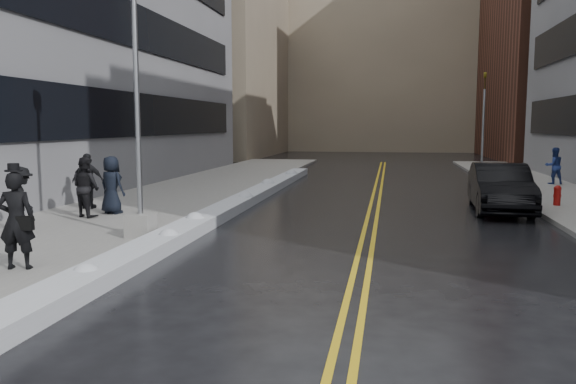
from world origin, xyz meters
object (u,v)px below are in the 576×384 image
at_px(pedestrian_e, 22,199).
at_px(lamppost, 138,145).
at_px(car_black, 500,188).
at_px(traffic_signal, 483,119).
at_px(pedestrian_east, 554,166).
at_px(car_maroon, 494,181).
at_px(pedestrian_fedora, 17,221).
at_px(fire_hydrant, 557,194).
at_px(pedestrian_b, 86,187).
at_px(pedestrian_c, 112,185).
at_px(pedestrian_d, 88,181).

bearing_deg(pedestrian_e, lamppost, -145.84).
bearing_deg(lamppost, car_black, 34.75).
bearing_deg(traffic_signal, pedestrian_east, -68.39).
xyz_separation_m(lamppost, car_black, (10.16, 7.05, -1.69)).
bearing_deg(pedestrian_east, car_maroon, 37.03).
height_order(pedestrian_fedora, car_black, pedestrian_fedora).
relative_size(fire_hydrant, pedestrian_east, 0.41).
bearing_deg(pedestrian_b, fire_hydrant, -137.27).
bearing_deg(pedestrian_b, traffic_signal, -104.02).
relative_size(lamppost, pedestrian_b, 4.03).
distance_m(traffic_signal, pedestrian_c, 23.62).
bearing_deg(car_maroon, pedestrian_c, -145.79).
height_order(pedestrian_e, car_black, pedestrian_e).
bearing_deg(pedestrian_b, pedestrian_c, -98.23).
bearing_deg(traffic_signal, pedestrian_d, -131.59).
xyz_separation_m(lamppost, pedestrian_d, (-3.92, 4.29, -1.43)).
relative_size(fire_hydrant, pedestrian_fedora, 0.37).
distance_m(pedestrian_c, pedestrian_e, 3.52).
xyz_separation_m(lamppost, car_maroon, (10.80, 12.03, -1.92)).
distance_m(traffic_signal, pedestrian_b, 24.51).
xyz_separation_m(fire_hydrant, pedestrian_e, (-15.70, -8.02, 0.49)).
distance_m(fire_hydrant, pedestrian_e, 17.64).
height_order(pedestrian_east, car_black, pedestrian_east).
distance_m(lamppost, fire_hydrant, 14.81).
xyz_separation_m(pedestrian_fedora, pedestrian_e, (-2.41, 3.52, -0.10)).
distance_m(traffic_signal, car_black, 15.26).
distance_m(pedestrian_e, car_black, 15.29).
bearing_deg(lamppost, pedestrian_e, -179.68).
distance_m(pedestrian_fedora, pedestrian_c, 7.11).
height_order(pedestrian_b, pedestrian_east, pedestrian_b).
distance_m(pedestrian_d, pedestrian_e, 4.34).
bearing_deg(pedestrian_c, car_maroon, -127.92).
distance_m(pedestrian_e, pedestrian_east, 23.72).
height_order(pedestrian_east, car_maroon, pedestrian_east).
xyz_separation_m(traffic_signal, car_black, (-1.64, -14.95, -2.56)).
height_order(traffic_signal, car_black, traffic_signal).
bearing_deg(car_maroon, pedestrian_d, -150.88).
bearing_deg(pedestrian_e, pedestrian_d, -49.30).
relative_size(traffic_signal, pedestrian_d, 3.14).
relative_size(traffic_signal, car_maroon, 1.42).
bearing_deg(car_black, lamppost, -142.58).
relative_size(pedestrian_fedora, pedestrian_b, 1.04).
bearing_deg(pedestrian_b, car_black, -138.06).
bearing_deg(traffic_signal, pedestrian_b, -127.48).
distance_m(pedestrian_c, pedestrian_d, 1.61).
bearing_deg(car_black, pedestrian_c, -161.34).
xyz_separation_m(pedestrian_c, car_black, (12.74, 3.65, -0.25)).
xyz_separation_m(pedestrian_fedora, car_black, (11.15, 10.58, -0.29)).
xyz_separation_m(lamppost, pedestrian_e, (-3.40, -0.02, -1.49)).
height_order(traffic_signal, pedestrian_b, traffic_signal).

